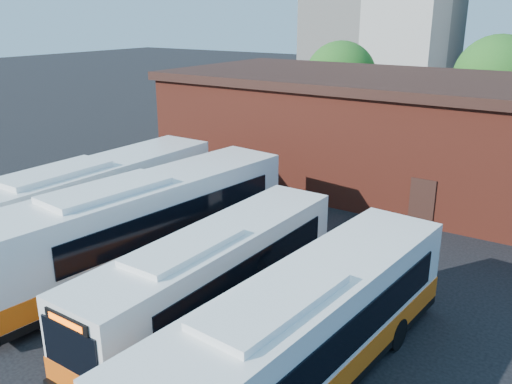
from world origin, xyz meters
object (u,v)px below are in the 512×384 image
Objects in this scene: bus_west at (90,206)px; transit_worker at (167,372)px; bus_mideast at (214,279)px; bus_east at (305,338)px; bus_midwest at (145,227)px.

transit_worker is at bearing -30.40° from bus_west.
bus_mideast reaches higher than transit_worker.
bus_west reaches higher than bus_east.
bus_east is at bearing -38.52° from transit_worker.
transit_worker is at bearing -67.60° from bus_mideast.
bus_east is at bearing -14.86° from bus_west.
bus_midwest is at bearing 162.60° from bus_mideast.
bus_mideast is at bearing -12.90° from bus_west.
bus_west is at bearing 167.38° from bus_mideast.
bus_west is at bearing 66.29° from transit_worker.
bus_midwest is 1.20× the size of bus_mideast.
bus_midwest is 7.20× the size of transit_worker.
bus_west is 0.97× the size of bus_midwest.
bus_midwest is 9.42m from bus_east.
bus_west is 13.30m from bus_east.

